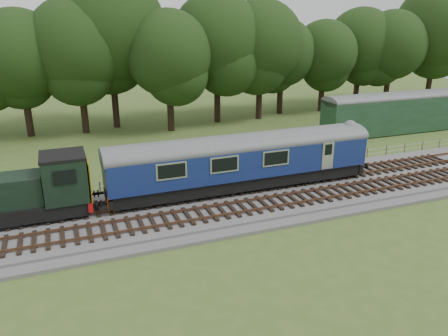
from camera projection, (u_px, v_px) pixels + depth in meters
name	position (u px, v px, depth m)	size (l,w,h in m)	color
ground	(263.00, 199.00, 29.06)	(120.00, 120.00, 0.00)	#425E22
ballast	(263.00, 196.00, 29.00)	(70.00, 7.00, 0.35)	#4C4C4F
track_north	(254.00, 186.00, 30.16)	(67.20, 2.40, 0.21)	black
track_south	(274.00, 202.00, 27.51)	(67.20, 2.40, 0.21)	black
fence	(237.00, 177.00, 33.02)	(64.00, 0.12, 1.00)	#6B6054
tree_line	(176.00, 126.00, 48.44)	(70.00, 8.00, 18.00)	black
dmu_railcar	(242.00, 157.00, 29.12)	(18.05, 2.86, 3.88)	black
shunter_loco	(15.00, 195.00, 24.59)	(8.91, 2.60, 3.38)	black
worker	(111.00, 202.00, 25.78)	(0.56, 0.37, 1.55)	#DA550B
parked_coach	(395.00, 111.00, 44.95)	(16.20, 3.04, 4.13)	#17341D
shed	(407.00, 116.00, 47.68)	(3.61, 3.61, 2.44)	#17341D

